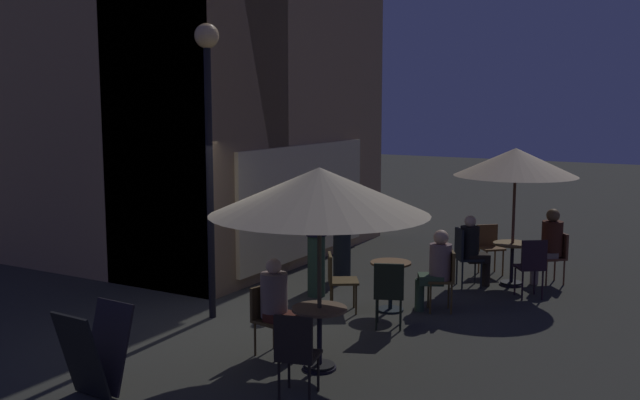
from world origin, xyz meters
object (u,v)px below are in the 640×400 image
Objects in this scene: cafe_table_2 at (391,279)px; cafe_chair_6 at (389,289)px; patio_umbrella_1 at (319,192)px; cafe_chair_1 at (556,253)px; cafe_chair_8 at (337,276)px; cafe_table_1 at (319,327)px; patron_standing_4 at (316,241)px; cafe_chair_2 at (489,244)px; patron_seated_2 at (277,302)px; cafe_chair_4 at (269,313)px; street_lamp_near_corner at (208,110)px; menu_sandwich_board at (95,351)px; patron_seated_1 at (473,247)px; cafe_table_0 at (512,256)px; patron_seated_0 at (549,241)px; cafe_chair_7 at (446,275)px; patron_standing_5 at (342,231)px; cafe_chair_3 at (464,252)px; patron_seated_3 at (437,265)px; patio_umbrella_0 at (516,163)px; cafe_chair_5 at (296,349)px; cafe_chair_0 at (532,263)px.

cafe_chair_6 is (-0.82, -0.34, 0.07)m from cafe_table_2.
patio_umbrella_1 is at bearing 154.41° from cafe_chair_6.
cafe_chair_1 reaches higher than cafe_chair_8.
patron_standing_4 is (2.73, 1.61, 0.40)m from cafe_table_1.
patron_seated_2 is at bearing -52.78° from cafe_chair_2.
cafe_table_2 is at bearing 87.21° from cafe_chair_4.
cafe_chair_4 is at bearing -118.92° from cafe_chair_8.
street_lamp_near_corner is 4.79× the size of cafe_chair_8.
menu_sandwich_board is at bearing 26.51° from cafe_chair_1.
patron_seated_2 is at bearing 132.76° from cafe_chair_6.
cafe_table_1 is 0.61× the size of patron_seated_1.
street_lamp_near_corner is at bearing 161.42° from cafe_chair_4.
cafe_chair_6 is at bearing -131.03° from patron_seated_1.
cafe_table_0 is at bearing 24.39° from cafe_chair_8.
cafe_table_2 is 3.42m from cafe_chair_1.
cafe_table_1 is 5.62m from cafe_chair_2.
street_lamp_near_corner is 5.64× the size of cafe_table_1.
patio_umbrella_1 reaches higher than patron_seated_0.
patron_seated_1 reaches higher than cafe_chair_6.
cafe_table_2 reaches higher than cafe_table_1.
patron_standing_5 is (0.94, 2.24, 0.31)m from cafe_chair_7.
patio_umbrella_1 reaches higher than cafe_table_1.
cafe_chair_6 is (-3.72, 1.46, 0.03)m from cafe_chair_1.
cafe_table_0 is 0.74× the size of cafe_chair_3.
cafe_chair_7 is 1.06× the size of cafe_chair_8.
cafe_chair_8 is (2.15, 0.92, -1.57)m from patio_umbrella_1.
cafe_table_0 is 0.83× the size of cafe_chair_1.
patron_seated_3 is (2.89, -0.36, 0.19)m from cafe_table_1.
patio_umbrella_0 reaches higher than cafe_chair_8.
patron_standing_5 reaches higher than cafe_chair_8.
patron_seated_0 reaches higher than patron_seated_3.
patron_seated_3 reaches higher than cafe_chair_1.
cafe_chair_5 is (-3.45, -0.46, 0.06)m from cafe_table_2.
cafe_chair_6 is (-2.72, 0.15, -0.03)m from cafe_chair_3.
patron_seated_1 is (2.42, -1.29, 0.15)m from cafe_chair_8.
cafe_table_1 is 0.84× the size of cafe_chair_2.
cafe_chair_7 is at bearing 78.08° from patron_seated_2.
patron_seated_0 reaches higher than menu_sandwich_board.
menu_sandwich_board is 2.51m from cafe_table_1.
cafe_chair_8 is at bearing 146.66° from cafe_table_0.
cafe_chair_5 is (-5.35, 0.04, -0.04)m from cafe_chair_3.
cafe_chair_0 reaches higher than cafe_table_1.
cafe_table_2 is 0.79× the size of cafe_chair_6.
patron_seated_1 is 0.68× the size of patron_standing_4.
cafe_chair_5 is at bearing -60.12° from menu_sandwich_board.
cafe_chair_0 is 0.79× the size of patron_seated_2.
cafe_chair_7 is at bearing -116.61° from cafe_chair_3.
street_lamp_near_corner is at bearing -72.71° from cafe_chair_2.
patron_seated_3 reaches higher than cafe_chair_0.
patio_umbrella_1 is at bearing 55.86° from patron_seated_3.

